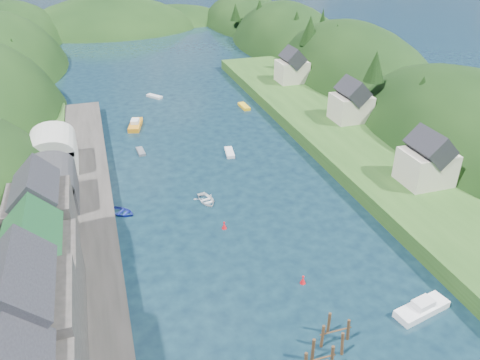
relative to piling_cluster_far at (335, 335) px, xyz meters
name	(u,v)px	position (x,y,z in m)	size (l,w,h in m)	color
ground	(205,145)	(-1.07, 49.91, -1.09)	(600.00, 600.00, 0.00)	black
hillside_right	(349,112)	(43.93, 74.91, -8.51)	(36.00, 245.56, 48.00)	black
far_hills	(139,51)	(0.15, 173.91, -11.89)	(103.00, 68.00, 44.00)	black
hill_trees	(186,67)	(-1.22, 64.24, 9.99)	(91.99, 150.31, 12.18)	black
quay_left	(69,261)	(-25.07, 19.91, -0.09)	(12.00, 110.00, 2.00)	#2D2B28
terrace_left_grass	(5,271)	(-32.07, 19.91, 0.16)	(12.00, 110.00, 2.50)	#234719
quayside_buildings	(32,305)	(-27.07, 6.30, 6.00)	(8.00, 35.84, 12.90)	#2D2B28
boat_sheds	(51,164)	(-27.07, 38.91, 4.18)	(7.00, 21.00, 7.50)	#2D2D30
terrace_right	(351,144)	(23.93, 39.91, 0.11)	(16.00, 120.00, 2.40)	#234719
right_bank_cottages	(346,103)	(26.93, 48.24, 4.75)	(9.00, 59.24, 8.41)	beige
piling_cluster_far	(335,335)	(0.00, 0.00, 0.00)	(3.39, 3.15, 3.32)	#382314
channel_buoy_near	(303,280)	(0.63, 9.01, -0.61)	(0.70, 0.70, 1.10)	#AF0E14
channel_buoy_far	(224,226)	(-5.06, 22.37, -0.61)	(0.70, 0.70, 1.10)	#AF0E14
moored_boats	(223,245)	(-6.47, 18.08, -0.51)	(34.78, 99.66, 2.28)	yellow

